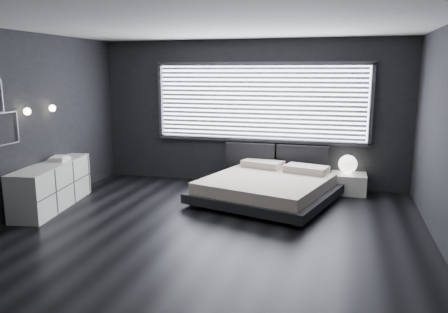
# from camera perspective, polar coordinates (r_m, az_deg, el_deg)

# --- Properties ---
(room) EXTENTS (6.04, 6.00, 2.80)m
(room) POSITION_cam_1_polar(r_m,az_deg,el_deg) (5.87, -2.19, 3.24)
(room) COLOR black
(room) RESTS_ON ground
(window) EXTENTS (4.14, 0.09, 1.52)m
(window) POSITION_cam_1_polar(r_m,az_deg,el_deg) (8.41, 4.67, 7.04)
(window) COLOR white
(window) RESTS_ON ground
(headboard) EXTENTS (1.96, 0.16, 0.52)m
(headboard) POSITION_cam_1_polar(r_m,az_deg,el_deg) (8.44, 6.81, -0.12)
(headboard) COLOR black
(headboard) RESTS_ON ground
(sconce_near) EXTENTS (0.18, 0.11, 0.11)m
(sconce_near) POSITION_cam_1_polar(r_m,az_deg,el_deg) (7.29, -24.33, 5.39)
(sconce_near) COLOR silver
(sconce_near) RESTS_ON ground
(sconce_far) EXTENTS (0.18, 0.11, 0.11)m
(sconce_far) POSITION_cam_1_polar(r_m,az_deg,el_deg) (7.76, -21.53, 5.89)
(sconce_far) COLOR silver
(sconce_far) RESTS_ON ground
(wall_art_lower) EXTENTS (0.01, 0.48, 0.48)m
(wall_art_lower) POSITION_cam_1_polar(r_m,az_deg,el_deg) (7.11, -26.55, 3.29)
(wall_art_lower) COLOR #47474C
(wall_art_lower) RESTS_ON ground
(bed) EXTENTS (2.58, 2.51, 0.55)m
(bed) POSITION_cam_1_polar(r_m,az_deg,el_deg) (7.50, 5.63, -4.02)
(bed) COLOR black
(bed) RESTS_ON ground
(nightstand) EXTENTS (0.63, 0.52, 0.37)m
(nightstand) POSITION_cam_1_polar(r_m,az_deg,el_deg) (8.30, 15.91, -3.40)
(nightstand) COLOR white
(nightstand) RESTS_ON ground
(orb_lamp) EXTENTS (0.33, 0.33, 0.33)m
(orb_lamp) POSITION_cam_1_polar(r_m,az_deg,el_deg) (8.27, 15.86, -0.96)
(orb_lamp) COLOR white
(orb_lamp) RESTS_ON nightstand
(dresser) EXTENTS (0.79, 1.88, 0.73)m
(dresser) POSITION_cam_1_polar(r_m,az_deg,el_deg) (7.67, -21.53, -3.55)
(dresser) COLOR white
(dresser) RESTS_ON ground
(book_stack) EXTENTS (0.33, 0.39, 0.07)m
(book_stack) POSITION_cam_1_polar(r_m,az_deg,el_deg) (7.81, -20.75, -0.24)
(book_stack) COLOR white
(book_stack) RESTS_ON dresser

